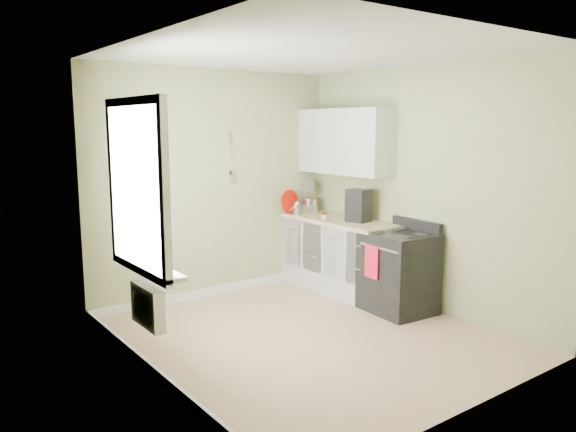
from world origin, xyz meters
TOP-DOWN VIEW (x-y plane):
  - floor at (0.00, 0.00)m, footprint 3.20×3.60m
  - ceiling at (0.00, 0.00)m, footprint 3.20×3.60m
  - wall_back at (0.00, 1.81)m, footprint 3.20×0.02m
  - wall_left at (-1.61, 0.00)m, footprint 0.02×3.60m
  - wall_right at (1.61, 0.00)m, footprint 0.02×3.60m
  - base_cabinets at (1.30, 1.00)m, footprint 0.60×1.60m
  - countertop at (1.29, 1.00)m, footprint 0.64×1.60m
  - upper_cabinets at (1.43, 1.10)m, footprint 0.35×1.40m
  - window at (-1.58, 0.30)m, footprint 0.06×1.14m
  - window_sill at (-1.51, 0.30)m, footprint 0.18×1.14m
  - radiator at (-1.54, 0.25)m, footprint 0.12×0.50m
  - wall_utensils at (0.20, 1.78)m, footprint 0.02×0.14m
  - stove at (1.28, 0.02)m, footprint 0.69×0.77m
  - stand_mixer at (1.32, 1.74)m, footprint 0.33×0.40m
  - kettle at (1.05, 1.57)m, footprint 0.18×0.10m
  - coffee_maker at (1.32, 0.73)m, footprint 0.27×0.29m
  - red_tray at (1.05, 1.72)m, footprint 0.31×0.12m
  - jar at (1.07, 1.06)m, footprint 0.07×0.07m
  - plant_a at (-1.50, 0.05)m, footprint 0.17×0.15m
  - plant_b at (-1.50, 0.20)m, footprint 0.17×0.20m
  - plant_c at (-1.50, 0.61)m, footprint 0.18×0.18m

SIDE VIEW (x-z plane):
  - floor at x=0.00m, z-range -0.02..0.00m
  - base_cabinets at x=1.30m, z-range 0.00..0.87m
  - stove at x=1.28m, z-range -0.05..0.96m
  - radiator at x=-1.54m, z-range 0.38..0.73m
  - window_sill at x=-1.51m, z-range 0.86..0.90m
  - countertop at x=1.29m, z-range 0.87..0.91m
  - jar at x=1.07m, z-range 0.91..0.99m
  - kettle at x=1.05m, z-range 0.91..1.09m
  - plant_a at x=-1.50m, z-range 0.90..1.17m
  - plant_c at x=-1.50m, z-range 0.90..1.18m
  - red_tray at x=1.05m, z-range 0.91..1.22m
  - plant_b at x=-1.50m, z-range 0.90..1.23m
  - coffee_maker at x=1.32m, z-range 0.90..1.29m
  - stand_mixer at x=1.32m, z-range 0.88..1.32m
  - wall_back at x=0.00m, z-range 0.00..2.70m
  - wall_left at x=-1.61m, z-range 0.00..2.70m
  - wall_right at x=1.61m, z-range 0.00..2.70m
  - window at x=-1.58m, z-range 0.83..2.27m
  - wall_utensils at x=0.20m, z-range 1.27..1.85m
  - upper_cabinets at x=1.43m, z-range 1.45..2.25m
  - ceiling at x=0.00m, z-range 2.70..2.72m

